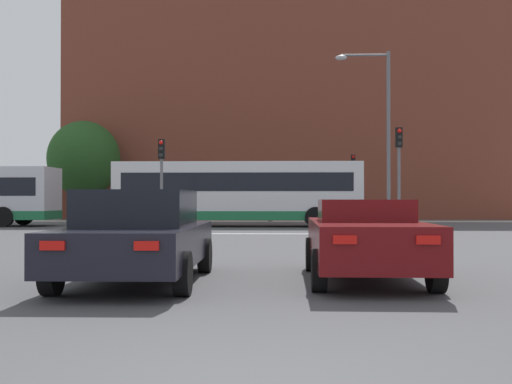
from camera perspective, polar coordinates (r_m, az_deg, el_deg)
stop_line_strip at (r=25.31m, az=1.50°, el=-3.73°), size 7.23×0.30×0.01m
far_pavement at (r=39.58m, az=1.73°, el=-2.61°), size 68.04×2.50×0.01m
brick_civic_building at (r=51.13m, az=2.74°, el=8.76°), size 31.98×15.02×26.31m
car_saloon_left at (r=10.71m, az=-10.41°, el=-3.87°), size 2.12×4.77×1.52m
car_roadster_right at (r=10.98m, az=9.73°, el=-4.13°), size 1.97×4.50×1.37m
bus_crossing_lead at (r=32.11m, az=-1.60°, el=-0.01°), size 12.25×2.66×3.21m
traffic_light_near_left at (r=26.26m, az=-8.40°, el=2.00°), size 0.26×0.31×3.80m
traffic_light_near_right at (r=26.29m, az=12.60°, el=2.60°), size 0.26×0.31×4.24m
traffic_light_far_right at (r=39.23m, az=8.63°, el=1.37°), size 0.26×0.31×4.06m
street_lamp_junction at (r=28.19m, az=10.91°, el=6.17°), size 2.35×0.36×7.72m
pedestrian_waiting at (r=38.84m, az=1.27°, el=-1.10°), size 0.46×0.40×1.78m
pedestrian_walking_east at (r=39.94m, az=7.02°, el=-1.09°), size 0.35×0.45×1.78m
tree_by_building at (r=43.28m, az=-15.05°, el=2.88°), size 4.67×4.67×6.47m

